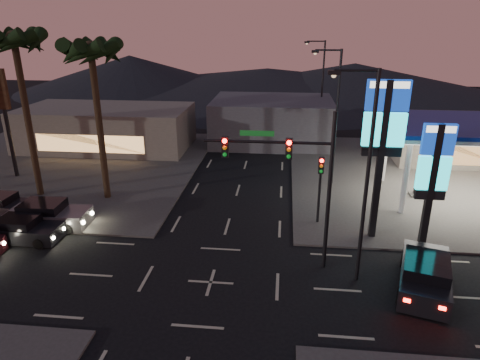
# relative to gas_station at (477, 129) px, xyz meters

# --- Properties ---
(ground) EXTENTS (140.00, 140.00, 0.00)m
(ground) POSITION_rel_gas_station_xyz_m (-16.00, -12.00, -5.08)
(ground) COLOR black
(ground) RESTS_ON ground
(corner_lot_ne) EXTENTS (24.00, 24.00, 0.12)m
(corner_lot_ne) POSITION_rel_gas_station_xyz_m (0.00, 4.00, -5.02)
(corner_lot_ne) COLOR #47443F
(corner_lot_ne) RESTS_ON ground
(corner_lot_nw) EXTENTS (24.00, 24.00, 0.12)m
(corner_lot_nw) POSITION_rel_gas_station_xyz_m (-32.00, 4.00, -5.02)
(corner_lot_nw) COLOR #47443F
(corner_lot_nw) RESTS_ON ground
(gas_station) EXTENTS (12.20, 8.20, 5.47)m
(gas_station) POSITION_rel_gas_station_xyz_m (0.00, 0.00, 0.00)
(gas_station) COLOR silver
(gas_station) RESTS_ON ground
(convenience_store) EXTENTS (10.00, 6.00, 4.00)m
(convenience_store) POSITION_rel_gas_station_xyz_m (2.00, 9.00, -3.08)
(convenience_store) COLOR #726B5B
(convenience_store) RESTS_ON ground
(pylon_sign_tall) EXTENTS (2.20, 0.35, 9.00)m
(pylon_sign_tall) POSITION_rel_gas_station_xyz_m (-7.50, -6.50, 1.31)
(pylon_sign_tall) COLOR black
(pylon_sign_tall) RESTS_ON ground
(pylon_sign_short) EXTENTS (1.60, 0.35, 7.00)m
(pylon_sign_short) POSITION_rel_gas_station_xyz_m (-5.00, -7.50, -0.42)
(pylon_sign_short) COLOR black
(pylon_sign_short) RESTS_ON ground
(traffic_signal_mast) EXTENTS (6.10, 0.39, 8.00)m
(traffic_signal_mast) POSITION_rel_gas_station_xyz_m (-12.24, -10.01, 0.15)
(traffic_signal_mast) COLOR black
(traffic_signal_mast) RESTS_ON ground
(pedestal_signal) EXTENTS (0.32, 0.39, 4.30)m
(pedestal_signal) POSITION_rel_gas_station_xyz_m (-10.50, -5.02, -2.16)
(pedestal_signal) COLOR black
(pedestal_signal) RESTS_ON ground
(streetlight_near) EXTENTS (2.14, 0.25, 10.00)m
(streetlight_near) POSITION_rel_gas_station_xyz_m (-9.21, -11.00, 0.64)
(streetlight_near) COLOR black
(streetlight_near) RESTS_ON ground
(streetlight_mid) EXTENTS (2.14, 0.25, 10.00)m
(streetlight_mid) POSITION_rel_gas_station_xyz_m (-9.21, 2.00, 0.64)
(streetlight_mid) COLOR black
(streetlight_mid) RESTS_ON ground
(streetlight_far) EXTENTS (2.14, 0.25, 10.00)m
(streetlight_far) POSITION_rel_gas_station_xyz_m (-9.21, 16.00, 0.64)
(streetlight_far) COLOR black
(streetlight_far) RESTS_ON ground
(palm_a) EXTENTS (4.41, 4.41, 10.86)m
(palm_a) POSITION_rel_gas_station_xyz_m (-25.00, -2.50, 4.35)
(palm_a) COLOR black
(palm_a) RESTS_ON ground
(palm_b) EXTENTS (4.41, 4.41, 11.46)m
(palm_b) POSITION_rel_gas_station_xyz_m (-30.00, -2.50, 4.89)
(palm_b) COLOR black
(palm_b) RESTS_ON ground
(building_far_west) EXTENTS (16.00, 8.00, 4.00)m
(building_far_west) POSITION_rel_gas_station_xyz_m (-30.00, 10.00, -3.08)
(building_far_west) COLOR #726B5B
(building_far_west) RESTS_ON ground
(building_far_mid) EXTENTS (12.00, 9.00, 4.40)m
(building_far_mid) POSITION_rel_gas_station_xyz_m (-14.00, 14.00, -2.88)
(building_far_mid) COLOR #4C4C51
(building_far_mid) RESTS_ON ground
(hill_left) EXTENTS (40.00, 40.00, 6.00)m
(hill_left) POSITION_rel_gas_station_xyz_m (-41.00, 48.00, -2.08)
(hill_left) COLOR black
(hill_left) RESTS_ON ground
(hill_right) EXTENTS (50.00, 50.00, 5.00)m
(hill_right) POSITION_rel_gas_station_xyz_m (-1.00, 48.00, -2.58)
(hill_right) COLOR black
(hill_right) RESTS_ON ground
(hill_center) EXTENTS (60.00, 60.00, 4.00)m
(hill_center) POSITION_rel_gas_station_xyz_m (-16.00, 48.00, -3.08)
(hill_center) COLOR black
(hill_center) RESTS_ON ground
(car_lane_a_front) EXTENTS (4.32, 1.89, 1.39)m
(car_lane_a_front) POSITION_rel_gas_station_xyz_m (-27.32, -8.96, -4.43)
(car_lane_a_front) COLOR black
(car_lane_a_front) RESTS_ON ground
(car_lane_b_front) EXTENTS (4.96, 2.22, 1.59)m
(car_lane_b_front) POSITION_rel_gas_station_xyz_m (-26.80, -7.13, -4.34)
(car_lane_b_front) COLOR slate
(car_lane_b_front) RESTS_ON ground
(car_lane_b_mid) EXTENTS (4.49, 2.03, 1.44)m
(car_lane_b_mid) POSITION_rel_gas_station_xyz_m (-30.63, -6.01, -4.41)
(car_lane_b_mid) COLOR black
(car_lane_b_mid) RESTS_ON ground
(suv_station) EXTENTS (3.43, 5.37, 1.67)m
(suv_station) POSITION_rel_gas_station_xyz_m (-6.02, -11.48, -4.31)
(suv_station) COLOR black
(suv_station) RESTS_ON ground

